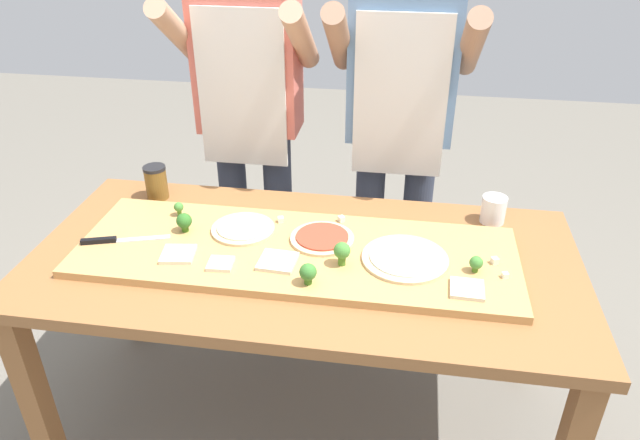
{
  "coord_description": "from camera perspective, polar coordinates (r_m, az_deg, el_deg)",
  "views": [
    {
      "loc": [
        0.29,
        -1.54,
        1.8
      ],
      "look_at": [
        0.05,
        0.03,
        0.87
      ],
      "focal_mm": 33.34,
      "sensor_mm": 36.0,
      "label": 1
    }
  ],
  "objects": [
    {
      "name": "ground_plane",
      "position": [
        2.39,
        -1.31,
        -18.57
      ],
      "size": [
        8.0,
        8.0,
        0.0
      ],
      "primitive_type": "plane",
      "color": "#6B665B"
    },
    {
      "name": "prep_table",
      "position": [
        1.94,
        -1.53,
        -5.66
      ],
      "size": [
        1.74,
        0.84,
        0.75
      ],
      "color": "brown",
      "rests_on": "ground"
    },
    {
      "name": "cutting_board",
      "position": [
        1.88,
        -2.35,
        -3.11
      ],
      "size": [
        1.38,
        0.47,
        0.03
      ],
      "primitive_type": "cube",
      "color": "tan",
      "rests_on": "prep_table"
    },
    {
      "name": "chefs_knife",
      "position": [
        2.01,
        -19.25,
        -1.83
      ],
      "size": [
        0.27,
        0.1,
        0.02
      ],
      "color": "#B7BABF",
      "rests_on": "cutting_board"
    },
    {
      "name": "pizza_whole_white_garlic",
      "position": [
        1.83,
        8.16,
        -3.63
      ],
      "size": [
        0.26,
        0.26,
        0.02
      ],
      "color": "beige",
      "rests_on": "cutting_board"
    },
    {
      "name": "pizza_whole_cheese_artichoke",
      "position": [
        1.98,
        -7.4,
        -0.8
      ],
      "size": [
        0.21,
        0.21,
        0.02
      ],
      "color": "beige",
      "rests_on": "cutting_board"
    },
    {
      "name": "pizza_whole_tomato_red",
      "position": [
        1.91,
        0.21,
        -1.73
      ],
      "size": [
        0.21,
        0.21,
        0.02
      ],
      "color": "beige",
      "rests_on": "cutting_board"
    },
    {
      "name": "pizza_slice_far_left",
      "position": [
        1.88,
        -13.45,
        -3.22
      ],
      "size": [
        0.11,
        0.11,
        0.01
      ],
      "primitive_type": "cube",
      "rotation": [
        0.0,
        0.0,
        0.14
      ],
      "color": "beige",
      "rests_on": "cutting_board"
    },
    {
      "name": "pizza_slice_center",
      "position": [
        1.8,
        -4.09,
        -3.98
      ],
      "size": [
        0.12,
        0.12,
        0.01
      ],
      "primitive_type": "cube",
      "rotation": [
        0.0,
        0.0,
        -0.06
      ],
      "color": "beige",
      "rests_on": "cutting_board"
    },
    {
      "name": "pizza_slice_near_left",
      "position": [
        1.81,
        -9.52,
        -4.17
      ],
      "size": [
        0.08,
        0.08,
        0.01
      ],
      "primitive_type": "cube",
      "rotation": [
        0.0,
        0.0,
        0.07
      ],
      "color": "beige",
      "rests_on": "cutting_board"
    },
    {
      "name": "pizza_slice_far_right",
      "position": [
        1.74,
        13.93,
        -6.45
      ],
      "size": [
        0.1,
        0.1,
        0.01
      ],
      "primitive_type": "cube",
      "rotation": [
        0.0,
        0.0,
        -0.04
      ],
      "color": "beige",
      "rests_on": "cutting_board"
    },
    {
      "name": "broccoli_floret_back_left",
      "position": [
        1.7,
        -1.16,
        -5.07
      ],
      "size": [
        0.05,
        0.05,
        0.07
      ],
      "color": "#3F7220",
      "rests_on": "cutting_board"
    },
    {
      "name": "broccoli_floret_back_right",
      "position": [
        2.09,
        -13.4,
        1.17
      ],
      "size": [
        0.03,
        0.03,
        0.05
      ],
      "color": "#487A23",
      "rests_on": "cutting_board"
    },
    {
      "name": "broccoli_floret_front_right",
      "position": [
        1.77,
        2.13,
        -3.04
      ],
      "size": [
        0.05,
        0.05,
        0.08
      ],
      "color": "#487A23",
      "rests_on": "cutting_board"
    },
    {
      "name": "broccoli_floret_back_mid",
      "position": [
        1.99,
        -12.91,
        -0.13
      ],
      "size": [
        0.05,
        0.05,
        0.07
      ],
      "color": "#366618",
      "rests_on": "cutting_board"
    },
    {
      "name": "broccoli_floret_front_left",
      "position": [
        1.81,
        14.75,
        -4.02
      ],
      "size": [
        0.04,
        0.04,
        0.05
      ],
      "color": "#487A23",
      "rests_on": "cutting_board"
    },
    {
      "name": "cheese_crumble_a",
      "position": [
        1.87,
        16.42,
        -3.76
      ],
      "size": [
        0.03,
        0.03,
        0.02
      ],
      "primitive_type": "cube",
      "rotation": [
        0.0,
        0.0,
        0.44
      ],
      "color": "silver",
      "rests_on": "cutting_board"
    },
    {
      "name": "cheese_crumble_b",
      "position": [
        2.01,
        2.05,
        0.11
      ],
      "size": [
        0.03,
        0.03,
        0.02
      ],
      "primitive_type": "cube",
      "rotation": [
        0.0,
        0.0,
        0.69
      ],
      "color": "silver",
      "rests_on": "cutting_board"
    },
    {
      "name": "cheese_crumble_c",
      "position": [
        1.82,
        17.34,
        -5.08
      ],
      "size": [
        0.02,
        0.02,
        0.02
      ],
      "primitive_type": "cube",
      "rotation": [
        0.0,
        0.0,
        0.29
      ],
      "color": "white",
      "rests_on": "cutting_board"
    },
    {
      "name": "cheese_crumble_d",
      "position": [
        2.01,
        -3.79,
        0.04
      ],
      "size": [
        0.02,
        0.02,
        0.02
      ],
      "primitive_type": "cube",
      "rotation": [
        0.0,
        0.0,
        0.33
      ],
      "color": "white",
      "rests_on": "cutting_board"
    },
    {
      "name": "flour_cup",
      "position": [
        2.13,
        16.28,
        0.84
      ],
      "size": [
        0.08,
        0.08,
        0.09
      ],
      "color": "white",
      "rests_on": "prep_table"
    },
    {
      "name": "sauce_jar",
      "position": [
        2.27,
        -15.45,
        3.52
      ],
      "size": [
        0.08,
        0.08,
        0.13
      ],
      "color": "brown",
      "rests_on": "prep_table"
    },
    {
      "name": "cook_left",
      "position": [
        2.43,
        -6.77,
        10.85
      ],
      "size": [
        0.54,
        0.39,
        1.67
      ],
      "color": "#333847",
      "rests_on": "ground"
    },
    {
      "name": "cook_right",
      "position": [
        2.35,
        7.66,
        10.08
      ],
      "size": [
        0.54,
        0.39,
        1.67
      ],
      "color": "#333847",
      "rests_on": "ground"
    }
  ]
}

